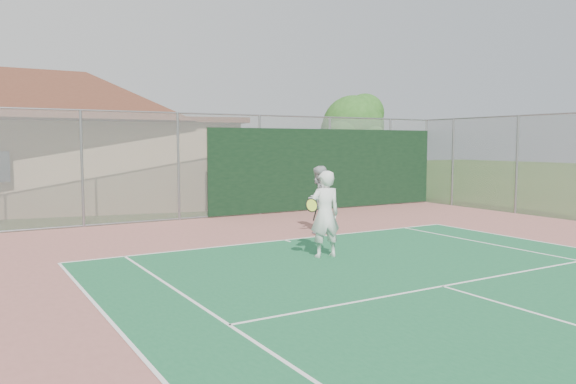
# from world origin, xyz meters

# --- Properties ---
(back_fence) EXTENTS (20.08, 0.11, 3.53)m
(back_fence) POSITION_xyz_m (2.11, 16.98, 1.67)
(back_fence) COLOR gray
(back_fence) RESTS_ON ground
(side_fence_right) EXTENTS (0.08, 9.00, 3.50)m
(side_fence_right) POSITION_xyz_m (10.00, 12.50, 1.75)
(side_fence_right) COLOR gray
(side_fence_right) RESTS_ON ground
(clubhouse) EXTENTS (16.25, 12.42, 6.31)m
(clubhouse) POSITION_xyz_m (-3.62, 24.19, 3.20)
(clubhouse) COLOR tan
(clubhouse) RESTS_ON ground
(tree) EXTENTS (3.51, 3.33, 4.90)m
(tree) POSITION_xyz_m (9.33, 21.10, 3.22)
(tree) COLOR #362013
(tree) RESTS_ON ground
(player_white_front) EXTENTS (1.09, 0.70, 1.91)m
(player_white_front) POSITION_xyz_m (-0.34, 9.56, 0.96)
(player_white_front) COLOR silver
(player_white_front) RESTS_ON ground
(player_grey_back) EXTENTS (1.13, 1.03, 1.88)m
(player_grey_back) POSITION_xyz_m (1.40, 12.37, 0.94)
(player_grey_back) COLOR #AEB1B4
(player_grey_back) RESTS_ON ground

